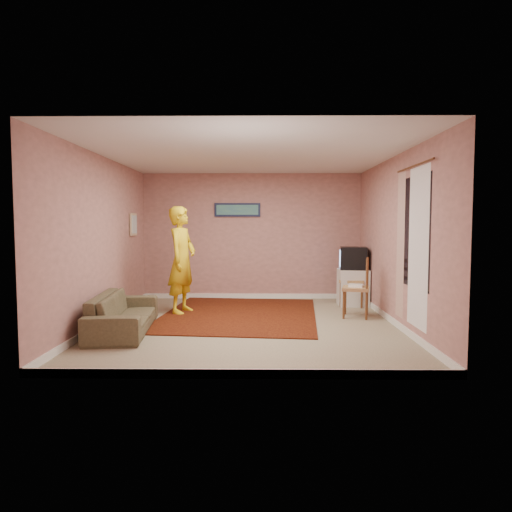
{
  "coord_description": "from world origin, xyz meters",
  "views": [
    {
      "loc": [
        0.19,
        -6.98,
        1.55
      ],
      "look_at": [
        0.11,
        0.6,
        1.02
      ],
      "focal_mm": 32.0,
      "sensor_mm": 36.0,
      "label": 1
    }
  ],
  "objects_px": {
    "tv_cabinet": "(353,287)",
    "person": "(182,260)",
    "chair_b": "(356,281)",
    "chair_a": "(352,274)",
    "sofa": "(124,313)",
    "crt_tv": "(353,258)"
  },
  "relations": [
    {
      "from": "crt_tv",
      "to": "sofa",
      "type": "xyz_separation_m",
      "value": [
        -3.75,
        -2.18,
        -0.63
      ]
    },
    {
      "from": "tv_cabinet",
      "to": "person",
      "type": "bearing_deg",
      "value": -166.35
    },
    {
      "from": "chair_b",
      "to": "person",
      "type": "xyz_separation_m",
      "value": [
        -2.96,
        0.34,
        0.32
      ]
    },
    {
      "from": "tv_cabinet",
      "to": "crt_tv",
      "type": "height_order",
      "value": "crt_tv"
    },
    {
      "from": "tv_cabinet",
      "to": "sofa",
      "type": "distance_m",
      "value": 4.34
    },
    {
      "from": "tv_cabinet",
      "to": "chair_a",
      "type": "height_order",
      "value": "chair_a"
    },
    {
      "from": "chair_b",
      "to": "sofa",
      "type": "bearing_deg",
      "value": -59.07
    },
    {
      "from": "crt_tv",
      "to": "chair_b",
      "type": "bearing_deg",
      "value": -90.2
    },
    {
      "from": "crt_tv",
      "to": "chair_a",
      "type": "bearing_deg",
      "value": -99.89
    },
    {
      "from": "chair_b",
      "to": "sofa",
      "type": "xyz_separation_m",
      "value": [
        -3.57,
        -1.07,
        -0.33
      ]
    },
    {
      "from": "crt_tv",
      "to": "chair_b",
      "type": "relative_size",
      "value": 1.03
    },
    {
      "from": "tv_cabinet",
      "to": "person",
      "type": "xyz_separation_m",
      "value": [
        -3.14,
        -0.76,
        0.59
      ]
    },
    {
      "from": "tv_cabinet",
      "to": "chair_a",
      "type": "relative_size",
      "value": 1.25
    },
    {
      "from": "chair_a",
      "to": "sofa",
      "type": "bearing_deg",
      "value": -133.55
    },
    {
      "from": "crt_tv",
      "to": "person",
      "type": "relative_size",
      "value": 0.3
    },
    {
      "from": "chair_b",
      "to": "chair_a",
      "type": "bearing_deg",
      "value": -174.03
    },
    {
      "from": "sofa",
      "to": "person",
      "type": "relative_size",
      "value": 1.01
    },
    {
      "from": "crt_tv",
      "to": "person",
      "type": "distance_m",
      "value": 3.23
    },
    {
      "from": "chair_a",
      "to": "chair_b",
      "type": "bearing_deg",
      "value": -81.38
    },
    {
      "from": "sofa",
      "to": "chair_b",
      "type": "bearing_deg",
      "value": -78.92
    },
    {
      "from": "tv_cabinet",
      "to": "sofa",
      "type": "height_order",
      "value": "tv_cabinet"
    },
    {
      "from": "sofa",
      "to": "crt_tv",
      "type": "bearing_deg",
      "value": -65.46
    }
  ]
}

